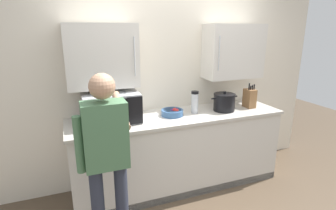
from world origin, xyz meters
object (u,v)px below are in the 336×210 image
(fruit_bowl, at_px, (173,112))
(microwave_oven, at_px, (109,108))
(thermos_flask, at_px, (195,102))
(stock_pot, at_px, (224,102))
(person_figure, at_px, (106,152))
(knife_block, at_px, (250,98))

(fruit_bowl, bearing_deg, microwave_oven, 177.20)
(microwave_oven, xyz_separation_m, fruit_bowl, (0.72, -0.04, -0.12))
(thermos_flask, xyz_separation_m, stock_pot, (0.38, -0.05, -0.03))
(microwave_oven, bearing_deg, fruit_bowl, -2.80)
(fruit_bowl, xyz_separation_m, person_figure, (-0.87, -0.74, -0.02))
(microwave_oven, height_order, thermos_flask, microwave_oven)
(knife_block, distance_m, person_figure, 2.05)
(microwave_oven, relative_size, knife_block, 1.84)
(person_figure, bearing_deg, knife_block, 20.29)
(microwave_oven, bearing_deg, knife_block, -2.20)
(person_figure, bearing_deg, fruit_bowl, 40.43)
(microwave_oven, relative_size, person_figure, 0.37)
(thermos_flask, distance_m, fruit_bowl, 0.30)
(stock_pot, bearing_deg, fruit_bowl, 176.27)
(stock_pot, xyz_separation_m, person_figure, (-1.54, -0.70, -0.08))
(fruit_bowl, bearing_deg, stock_pot, -3.73)
(fruit_bowl, bearing_deg, person_figure, -139.57)
(microwave_oven, xyz_separation_m, knife_block, (1.77, -0.07, -0.04))
(stock_pot, distance_m, person_figure, 1.69)
(knife_block, bearing_deg, person_figure, -159.71)
(fruit_bowl, height_order, stock_pot, stock_pot)
(knife_block, distance_m, stock_pot, 0.38)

